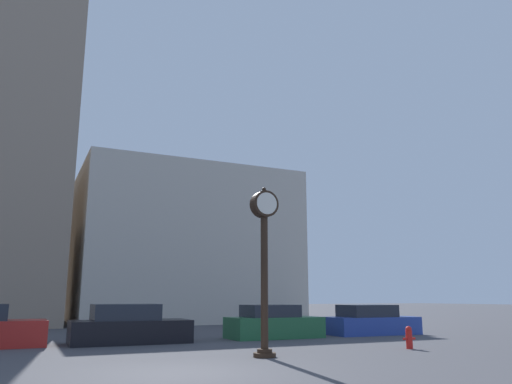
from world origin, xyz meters
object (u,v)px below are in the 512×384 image
Objects in this scene: car_blue at (370,322)px; car_black at (129,327)px; car_green at (273,324)px; fire_hydrant_near at (409,337)px; street_clock at (264,252)px.

car_black is at bearing -178.12° from car_blue.
car_green is 4.86m from car_blue.
car_green is 6.03m from fire_hydrant_near.
fire_hydrant_near is at bearing -70.98° from car_green.
car_green is 0.92× the size of car_blue.
fire_hydrant_near is (-2.84, -5.69, -0.18)m from car_blue.
street_clock reaches higher than fire_hydrant_near.
car_blue is 6.36m from fire_hydrant_near.
car_black is 1.01× the size of car_blue.
car_green is at bearing 109.58° from fire_hydrant_near.
car_green is (3.19, 5.77, -2.35)m from street_clock.
street_clock is at bearing -179.06° from fire_hydrant_near.
car_green is at bearing 61.03° from street_clock.
street_clock is 10.19m from car_blue.
fire_hydrant_near is at bearing -114.52° from car_blue.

